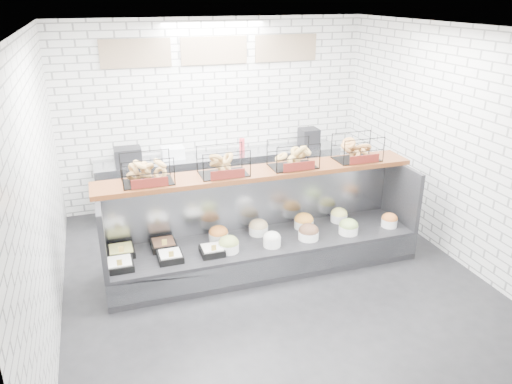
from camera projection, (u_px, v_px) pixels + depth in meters
name	position (u px, v px, depth m)	size (l,w,h in m)	color
ground	(272.00, 278.00, 6.29)	(5.50, 5.50, 0.00)	black
room_shell	(257.00, 106.00, 6.05)	(5.02, 5.51, 3.01)	silver
display_case	(263.00, 242.00, 6.47)	(4.00, 0.90, 1.20)	black
bagel_shelf	(259.00, 162.00, 6.23)	(4.10, 0.50, 0.40)	#49220F
prep_counter	(222.00, 179.00, 8.25)	(4.00, 0.60, 1.20)	#93969B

